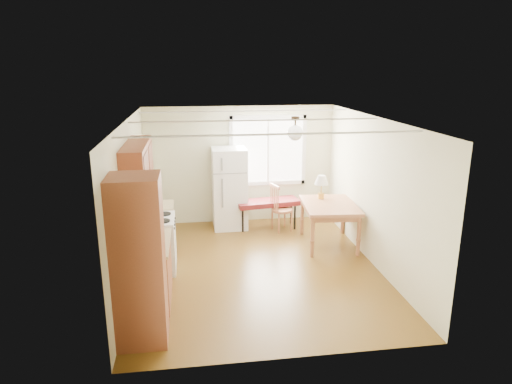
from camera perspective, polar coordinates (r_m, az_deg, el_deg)
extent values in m
cube|color=#4F3210|center=(7.82, 0.13, -9.45)|extent=(4.60, 5.60, 0.12)
cube|color=white|center=(7.14, 0.14, 9.06)|extent=(4.60, 5.60, 0.12)
cube|color=beige|center=(9.79, -2.00, 3.41)|extent=(4.60, 0.10, 2.50)
cube|color=beige|center=(5.07, 4.29, -8.43)|extent=(4.60, 0.10, 2.50)
cube|color=beige|center=(7.37, -15.44, -1.22)|extent=(0.10, 5.60, 2.50)
cube|color=beige|center=(7.91, 14.61, -0.03)|extent=(0.10, 5.60, 2.50)
cube|color=brown|center=(5.68, -14.44, -8.40)|extent=(0.60, 0.60, 2.10)
cube|color=brown|center=(6.84, -13.25, -9.78)|extent=(0.60, 1.10, 0.86)
cube|color=tan|center=(6.66, -13.40, -6.27)|extent=(0.62, 1.14, 0.04)
cube|color=white|center=(7.79, -12.46, -6.36)|extent=(0.65, 0.76, 0.90)
cube|color=brown|center=(8.49, -12.29, -4.62)|extent=(0.60, 0.60, 0.86)
cube|color=brown|center=(7.06, -14.60, 3.14)|extent=(0.33, 1.60, 0.70)
cube|color=white|center=(9.80, 1.49, 5.21)|extent=(1.50, 0.02, 1.35)
cylinder|color=#2E2114|center=(7.66, 4.95, 9.15)|extent=(0.14, 0.14, 0.06)
cylinder|color=#2E2114|center=(7.67, 4.93, 8.41)|extent=(0.03, 0.03, 0.16)
sphere|color=white|center=(7.69, 4.91, 7.37)|extent=(0.26, 0.26, 0.26)
cube|color=white|center=(9.49, -3.34, 0.47)|extent=(0.70, 0.70, 1.68)
cube|color=gray|center=(9.06, -3.19, 2.33)|extent=(0.69, 0.02, 0.02)
cube|color=gray|center=(9.09, -4.24, 0.87)|extent=(0.03, 0.03, 1.01)
cube|color=#5C1519|center=(9.50, 1.46, -1.33)|extent=(1.35, 0.66, 0.10)
cylinder|color=black|center=(9.35, -1.67, -3.55)|extent=(0.04, 0.04, 0.50)
cylinder|color=black|center=(9.53, 4.88, -3.23)|extent=(0.04, 0.04, 0.50)
cylinder|color=black|center=(9.69, -1.92, -2.85)|extent=(0.04, 0.04, 0.50)
cylinder|color=black|center=(9.86, 4.40, -2.56)|extent=(0.04, 0.04, 0.50)
cube|color=#A1603E|center=(8.64, 9.18, -1.66)|extent=(1.08, 1.37, 0.06)
cube|color=#A1603E|center=(8.67, 9.16, -2.16)|extent=(0.97, 1.26, 0.10)
cylinder|color=#A1603E|center=(8.16, 7.07, -5.64)|extent=(0.07, 0.07, 0.75)
cylinder|color=#A1603E|center=(8.35, 12.71, -5.41)|extent=(0.07, 0.07, 0.75)
cylinder|color=#A1603E|center=(9.23, 5.79, -3.06)|extent=(0.07, 0.07, 0.75)
cylinder|color=#A1603E|center=(9.40, 10.80, -2.92)|extent=(0.07, 0.07, 0.75)
cylinder|color=#A1603E|center=(9.39, 3.26, -2.24)|extent=(0.43, 0.43, 0.05)
cylinder|color=#A1603E|center=(9.27, 2.86, -3.91)|extent=(0.04, 0.04, 0.44)
cylinder|color=#A1603E|center=(9.41, 4.46, -3.66)|extent=(0.04, 0.04, 0.44)
cylinder|color=#A1603E|center=(9.52, 2.04, -3.38)|extent=(0.04, 0.04, 0.44)
cylinder|color=#A1603E|center=(9.65, 3.61, -3.14)|extent=(0.04, 0.04, 0.44)
cylinder|color=gold|center=(8.94, 8.12, -0.48)|extent=(0.12, 0.12, 0.11)
cylinder|color=gold|center=(8.90, 8.16, 0.40)|extent=(0.02, 0.02, 0.18)
cone|color=white|center=(8.86, 8.20, 1.51)|extent=(0.27, 0.27, 0.18)
cube|color=black|center=(6.70, -13.64, -5.59)|extent=(0.21, 0.24, 0.08)
cube|color=black|center=(6.56, -13.81, -4.42)|extent=(0.19, 0.09, 0.28)
cylinder|color=black|center=(6.71, -13.66, -4.65)|extent=(0.14, 0.14, 0.12)
cylinder|color=red|center=(7.05, -14.04, -4.06)|extent=(0.14, 0.14, 0.20)
sphere|color=red|center=(7.01, -14.11, -3.04)|extent=(0.07, 0.07, 0.07)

